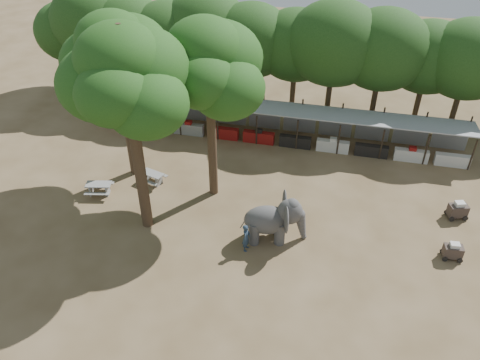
% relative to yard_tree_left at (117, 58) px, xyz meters
% --- Properties ---
extents(ground, '(100.00, 100.00, 0.00)m').
position_rel_yard_tree_left_xyz_m(ground, '(9.13, -7.19, -8.20)').
color(ground, brown).
rests_on(ground, ground).
extents(vendor_stalls, '(28.00, 2.99, 2.80)m').
position_rel_yard_tree_left_xyz_m(vendor_stalls, '(9.13, 6.65, -7.02)').
color(vendor_stalls, gray).
rests_on(vendor_stalls, ground).
extents(yard_tree_left, '(7.10, 6.90, 11.02)m').
position_rel_yard_tree_left_xyz_m(yard_tree_left, '(0.00, 0.00, 0.00)').
color(yard_tree_left, '#332316').
rests_on(yard_tree_left, ground).
extents(yard_tree_center, '(7.10, 6.90, 12.04)m').
position_rel_yard_tree_left_xyz_m(yard_tree_center, '(3.00, -5.00, 1.01)').
color(yard_tree_center, '#332316').
rests_on(yard_tree_center, ground).
extents(yard_tree_back, '(7.10, 6.90, 11.36)m').
position_rel_yard_tree_left_xyz_m(yard_tree_back, '(6.00, -1.00, 0.34)').
color(yard_tree_back, '#332316').
rests_on(yard_tree_back, ground).
extents(backdrop_trees, '(46.46, 5.95, 8.33)m').
position_rel_yard_tree_left_xyz_m(backdrop_trees, '(9.13, 11.81, -2.69)').
color(backdrop_trees, '#332316').
rests_on(backdrop_trees, ground).
extents(elephant, '(3.81, 2.82, 2.83)m').
position_rel_yard_tree_left_xyz_m(elephant, '(10.74, -4.66, -6.78)').
color(elephant, '#403E3E').
rests_on(elephant, ground).
extents(handler, '(0.46, 0.65, 1.75)m').
position_rel_yard_tree_left_xyz_m(handler, '(9.38, -5.94, -7.33)').
color(handler, '#26384C').
rests_on(handler, ground).
extents(picnic_table_near, '(1.89, 1.77, 0.81)m').
position_rel_yard_tree_left_xyz_m(picnic_table_near, '(-1.07, -3.09, -7.67)').
color(picnic_table_near, gray).
rests_on(picnic_table_near, ground).
extents(picnic_table_far, '(1.89, 1.79, 0.77)m').
position_rel_yard_tree_left_xyz_m(picnic_table_far, '(1.84, -1.10, -7.69)').
color(picnic_table_far, gray).
rests_on(picnic_table_far, ground).
extents(cart_front, '(1.15, 0.81, 1.06)m').
position_rel_yard_tree_left_xyz_m(cart_front, '(20.56, -4.00, -7.68)').
color(cart_front, '#332924').
rests_on(cart_front, ground).
extents(cart_back, '(1.38, 1.11, 1.17)m').
position_rel_yard_tree_left_xyz_m(cart_back, '(21.29, -0.25, -7.62)').
color(cart_back, '#332924').
rests_on(cart_back, ground).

